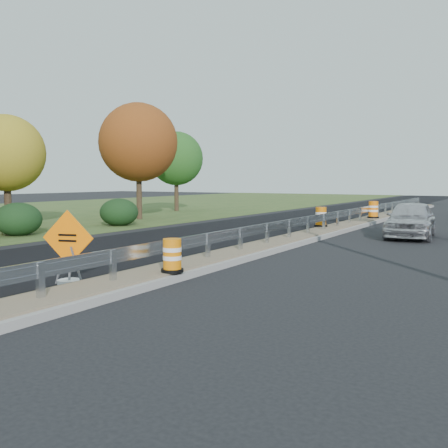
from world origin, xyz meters
The scene contains 15 objects.
ground centered at (0.00, 0.00, 0.00)m, with size 140.00×140.00×0.00m, color black.
grass_verge_near centered at (-24.00, 10.00, 0.01)m, with size 30.00×120.00×0.03m, color #354E21.
milled_overlay centered at (-4.40, 10.00, 0.01)m, with size 7.20×120.00×0.01m, color black.
median centered at (0.00, 8.00, 0.11)m, with size 1.60×55.00×0.23m.
guardrail centered at (0.00, 9.00, 0.73)m, with size 0.10×46.15×0.72m.
hedge_mid centered at (-11.50, 0.00, 0.76)m, with size 2.09×2.09×1.52m, color black.
hedge_north centered at (-11.00, 6.00, 0.76)m, with size 2.09×2.09×1.52m, color black.
tree_near_yellow centered at (-15.00, 2.00, 3.89)m, with size 3.96×3.96×5.88m.
tree_near_red centered at (-13.00, 10.00, 4.86)m, with size 4.95×4.95×7.35m.
tree_near_back centered at (-16.00, 18.00, 4.21)m, with size 4.29×4.29×6.37m.
caution_sign centered at (-1.17, -6.25, 0.46)m, with size 1.27×0.55×1.82m.
barrel_median_near centered at (0.55, -4.48, 0.63)m, with size 0.57×0.57×0.83m.
barrel_median_mid centered at (-0.55, 9.08, 0.69)m, with size 0.65×0.65×0.96m.
barrel_median_far centered at (0.23, 15.96, 0.71)m, with size 0.69×0.69×1.01m.
car_silver centered at (3.77, 8.56, 0.81)m, with size 1.90×4.73×1.61m, color silver.
Camera 1 is at (8.04, -14.35, 2.53)m, focal length 40.00 mm.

